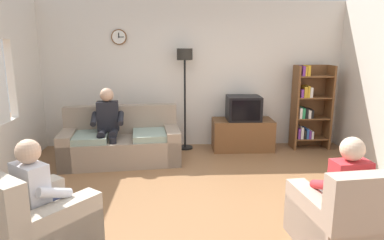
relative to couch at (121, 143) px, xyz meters
The scene contains 12 objects.
ground_plane 2.10m from the couch, 53.51° to the right, with size 12.00×12.00×0.00m, color #8C603D.
back_wall_assembly 1.89m from the couch, 38.96° to the left, with size 6.20×0.17×2.70m.
couch is the anchor object (origin of this frame).
tv_stand 2.22m from the couch, 15.29° to the left, with size 1.10×0.56×0.57m.
tv 2.26m from the couch, 14.68° to the left, with size 0.60×0.49×0.44m.
bookshelf 3.47m from the couch, 10.99° to the left, with size 0.68×0.36×1.55m.
floor_lamp 1.71m from the couch, 32.45° to the left, with size 0.28×0.28×1.85m.
armchair_near_window 2.62m from the couch, 98.41° to the right, with size 1.17×1.19×0.90m.
armchair_near_bookshelf 3.65m from the couch, 46.41° to the right, with size 0.90×0.97×0.90m.
person_on_couch 0.44m from the couch, 149.33° to the right, with size 0.54×0.57×1.24m.
person_in_left_armchair 2.56m from the couch, 97.40° to the right, with size 0.62×0.64×1.12m.
person_in_right_armchair 3.59m from the couch, 45.55° to the right, with size 0.54×0.57×1.12m.
Camera 1 is at (-0.29, -3.88, 1.94)m, focal length 32.18 mm.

